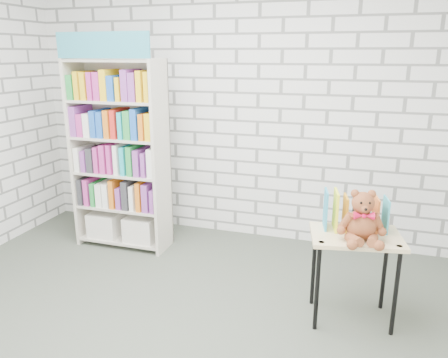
% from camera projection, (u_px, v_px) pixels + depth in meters
% --- Properties ---
extents(ground, '(4.50, 4.50, 0.00)m').
position_uv_depth(ground, '(157.00, 337.00, 3.09)').
color(ground, '#42493D').
rests_on(ground, ground).
extents(room_shell, '(4.52, 4.02, 2.81)m').
position_uv_depth(room_shell, '(144.00, 80.00, 2.59)').
color(room_shell, silver).
rests_on(room_shell, ground).
extents(bookshelf, '(0.95, 0.37, 2.12)m').
position_uv_depth(bookshelf, '(120.00, 154.00, 4.36)').
color(bookshelf, beige).
rests_on(bookshelf, ground).
extents(display_table, '(0.70, 0.55, 0.68)m').
position_uv_depth(display_table, '(355.00, 247.00, 3.16)').
color(display_table, '#DFC685').
rests_on(display_table, ground).
extents(table_books, '(0.47, 0.27, 0.26)m').
position_uv_depth(table_books, '(355.00, 212.00, 3.19)').
color(table_books, teal).
rests_on(table_books, display_table).
extents(teddy_bear, '(0.33, 0.32, 0.36)m').
position_uv_depth(teddy_bear, '(362.00, 221.00, 2.99)').
color(teddy_bear, brown).
rests_on(teddy_bear, display_table).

